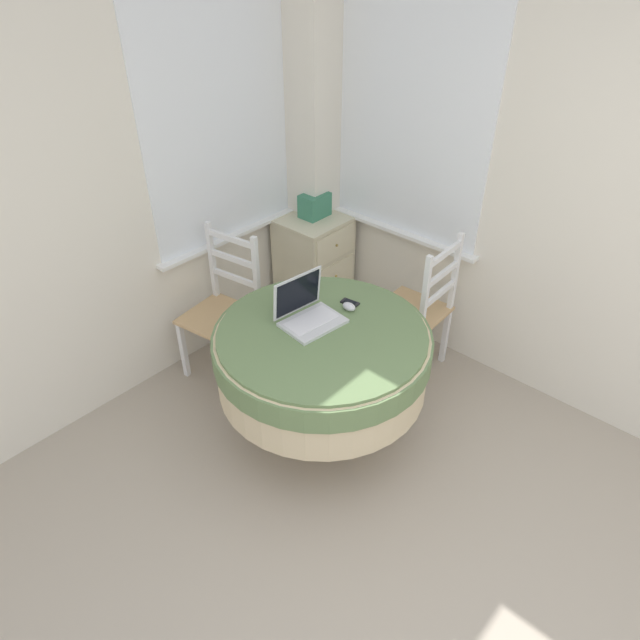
{
  "coord_description": "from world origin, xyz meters",
  "views": [
    {
      "loc": [
        -0.92,
        -0.11,
        2.53
      ],
      "look_at": [
        1.01,
        1.62,
        0.68
      ],
      "focal_mm": 32.0,
      "sensor_mm": 36.0,
      "label": 1
    }
  ],
  "objects_px": {
    "storage_box": "(315,205)",
    "round_dining_table": "(322,355)",
    "laptop": "(307,312)",
    "corner_cabinet": "(314,265)",
    "dining_chair_near_right_window": "(418,310)",
    "computer_mouse": "(349,307)",
    "dining_chair_near_back_window": "(224,311)",
    "cell_phone": "(350,303)"
  },
  "relations": [
    {
      "from": "storage_box",
      "to": "corner_cabinet",
      "type": "bearing_deg",
      "value": -155.45
    },
    {
      "from": "round_dining_table",
      "to": "storage_box",
      "type": "relative_size",
      "value": 5.71
    },
    {
      "from": "laptop",
      "to": "corner_cabinet",
      "type": "height_order",
      "value": "laptop"
    },
    {
      "from": "computer_mouse",
      "to": "cell_phone",
      "type": "height_order",
      "value": "computer_mouse"
    },
    {
      "from": "dining_chair_near_back_window",
      "to": "storage_box",
      "type": "bearing_deg",
      "value": 3.93
    },
    {
      "from": "laptop",
      "to": "dining_chair_near_right_window",
      "type": "bearing_deg",
      "value": -10.68
    },
    {
      "from": "round_dining_table",
      "to": "dining_chair_near_back_window",
      "type": "distance_m",
      "value": 0.9
    },
    {
      "from": "laptop",
      "to": "corner_cabinet",
      "type": "distance_m",
      "value": 1.31
    },
    {
      "from": "corner_cabinet",
      "to": "laptop",
      "type": "bearing_deg",
      "value": -138.99
    },
    {
      "from": "laptop",
      "to": "cell_phone",
      "type": "height_order",
      "value": "laptop"
    },
    {
      "from": "computer_mouse",
      "to": "dining_chair_near_right_window",
      "type": "height_order",
      "value": "dining_chair_near_right_window"
    },
    {
      "from": "round_dining_table",
      "to": "dining_chair_near_back_window",
      "type": "bearing_deg",
      "value": 87.06
    },
    {
      "from": "round_dining_table",
      "to": "cell_phone",
      "type": "xyz_separation_m",
      "value": [
        0.3,
        0.06,
        0.16
      ]
    },
    {
      "from": "dining_chair_near_right_window",
      "to": "storage_box",
      "type": "bearing_deg",
      "value": 84.03
    },
    {
      "from": "round_dining_table",
      "to": "laptop",
      "type": "height_order",
      "value": "laptop"
    },
    {
      "from": "laptop",
      "to": "computer_mouse",
      "type": "xyz_separation_m",
      "value": [
        0.23,
        -0.1,
        -0.03
      ]
    },
    {
      "from": "cell_phone",
      "to": "corner_cabinet",
      "type": "height_order",
      "value": "corner_cabinet"
    },
    {
      "from": "dining_chair_near_right_window",
      "to": "corner_cabinet",
      "type": "relative_size",
      "value": 1.27
    },
    {
      "from": "dining_chair_near_back_window",
      "to": "dining_chair_near_right_window",
      "type": "height_order",
      "value": "same"
    },
    {
      "from": "round_dining_table",
      "to": "dining_chair_near_right_window",
      "type": "xyz_separation_m",
      "value": [
        0.88,
        -0.04,
        -0.14
      ]
    },
    {
      "from": "cell_phone",
      "to": "dining_chair_near_back_window",
      "type": "xyz_separation_m",
      "value": [
        -0.25,
        0.83,
        -0.3
      ]
    },
    {
      "from": "dining_chair_near_right_window",
      "to": "laptop",
      "type": "bearing_deg",
      "value": 169.32
    },
    {
      "from": "cell_phone",
      "to": "dining_chair_near_right_window",
      "type": "xyz_separation_m",
      "value": [
        0.58,
        -0.1,
        -0.3
      ]
    },
    {
      "from": "round_dining_table",
      "to": "storage_box",
      "type": "xyz_separation_m",
      "value": [
        0.98,
        0.95,
        0.26
      ]
    },
    {
      "from": "dining_chair_near_back_window",
      "to": "storage_box",
      "type": "xyz_separation_m",
      "value": [
        0.94,
        0.06,
        0.4
      ]
    },
    {
      "from": "cell_phone",
      "to": "storage_box",
      "type": "height_order",
      "value": "storage_box"
    },
    {
      "from": "laptop",
      "to": "dining_chair_near_back_window",
      "type": "xyz_separation_m",
      "value": [
        0.02,
        0.76,
        -0.35
      ]
    },
    {
      "from": "laptop",
      "to": "cell_phone",
      "type": "xyz_separation_m",
      "value": [
        0.28,
        -0.06,
        -0.05
      ]
    },
    {
      "from": "round_dining_table",
      "to": "laptop",
      "type": "xyz_separation_m",
      "value": [
        0.02,
        0.12,
        0.21
      ]
    },
    {
      "from": "dining_chair_near_back_window",
      "to": "corner_cabinet",
      "type": "distance_m",
      "value": 0.92
    },
    {
      "from": "dining_chair_near_back_window",
      "to": "corner_cabinet",
      "type": "xyz_separation_m",
      "value": [
        0.91,
        0.05,
        -0.07
      ]
    },
    {
      "from": "cell_phone",
      "to": "dining_chair_near_back_window",
      "type": "bearing_deg",
      "value": 107.14
    },
    {
      "from": "dining_chair_near_right_window",
      "to": "dining_chair_near_back_window",
      "type": "bearing_deg",
      "value": 132.11
    },
    {
      "from": "laptop",
      "to": "computer_mouse",
      "type": "relative_size",
      "value": 4.22
    },
    {
      "from": "round_dining_table",
      "to": "storage_box",
      "type": "height_order",
      "value": "storage_box"
    },
    {
      "from": "round_dining_table",
      "to": "computer_mouse",
      "type": "xyz_separation_m",
      "value": [
        0.25,
        0.02,
        0.18
      ]
    },
    {
      "from": "cell_phone",
      "to": "storage_box",
      "type": "relative_size",
      "value": 0.52
    },
    {
      "from": "dining_chair_near_right_window",
      "to": "round_dining_table",
      "type": "bearing_deg",
      "value": 177.54
    },
    {
      "from": "storage_box",
      "to": "round_dining_table",
      "type": "bearing_deg",
      "value": -135.99
    },
    {
      "from": "laptop",
      "to": "corner_cabinet",
      "type": "xyz_separation_m",
      "value": [
        0.94,
        0.81,
        -0.42
      ]
    },
    {
      "from": "laptop",
      "to": "dining_chair_near_back_window",
      "type": "distance_m",
      "value": 0.84
    },
    {
      "from": "laptop",
      "to": "dining_chair_near_back_window",
      "type": "bearing_deg",
      "value": 88.22
    }
  ]
}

